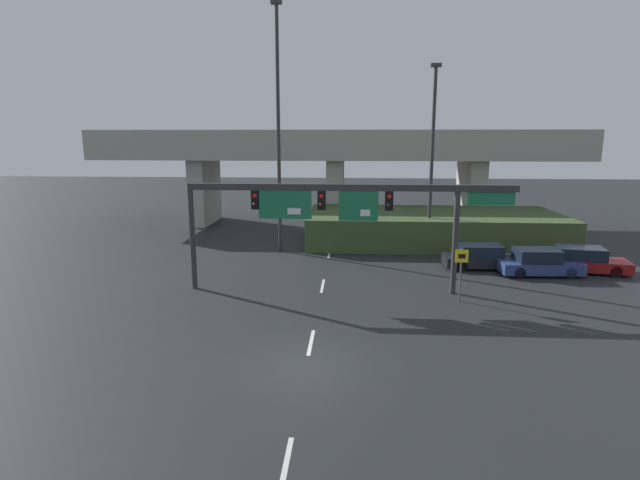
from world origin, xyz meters
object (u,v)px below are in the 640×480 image
at_px(parked_sedan_near_right, 482,257).
at_px(parked_sedan_mid_right, 539,263).
at_px(highway_light_pole_near, 432,154).
at_px(highway_light_pole_far, 278,126).
at_px(signal_gantry, 339,205).
at_px(speed_limit_sign, 461,267).
at_px(parked_sedan_far_right, 582,260).

xyz_separation_m(parked_sedan_near_right, parked_sedan_mid_right, (2.82, -1.28, 0.03)).
height_order(parked_sedan_near_right, parked_sedan_mid_right, parked_sedan_mid_right).
bearing_deg(highway_light_pole_near, highway_light_pole_far, -173.19).
xyz_separation_m(signal_gantry, speed_limit_sign, (5.78, -1.27, -2.76)).
relative_size(signal_gantry, highway_light_pole_far, 1.01).
bearing_deg(parked_sedan_near_right, parked_sedan_far_right, -5.90).
xyz_separation_m(speed_limit_sign, parked_sedan_far_right, (8.23, 5.93, -1.01)).
bearing_deg(speed_limit_sign, parked_sedan_mid_right, 43.18).
xyz_separation_m(speed_limit_sign, parked_sedan_near_right, (2.63, 6.39, -1.03)).
relative_size(highway_light_pole_near, parked_sedan_mid_right, 2.71).
bearing_deg(parked_sedan_mid_right, highway_light_pole_near, 127.85).
bearing_deg(parked_sedan_far_right, highway_light_pole_near, 155.93).
distance_m(highway_light_pole_near, parked_sedan_near_right, 8.07).
bearing_deg(highway_light_pole_near, parked_sedan_mid_right, -49.55).
bearing_deg(parked_sedan_near_right, parked_sedan_mid_right, -25.57).
distance_m(highway_light_pole_near, parked_sedan_mid_right, 10.05).
xyz_separation_m(highway_light_pole_near, highway_light_pole_far, (-10.20, -1.22, 1.84)).
xyz_separation_m(parked_sedan_near_right, parked_sedan_far_right, (5.60, -0.46, 0.02)).
height_order(signal_gantry, highway_light_pole_far, highway_light_pole_far).
bearing_deg(parked_sedan_mid_right, signal_gantry, -163.69).
relative_size(speed_limit_sign, parked_sedan_far_right, 0.51).
height_order(highway_light_pole_near, highway_light_pole_far, highway_light_pole_far).
height_order(signal_gantry, parked_sedan_near_right, signal_gantry).
xyz_separation_m(highway_light_pole_near, parked_sedan_far_right, (8.07, -5.38, -5.89)).
bearing_deg(speed_limit_sign, parked_sedan_near_right, 67.66).
bearing_deg(speed_limit_sign, signal_gantry, 167.65).
xyz_separation_m(highway_light_pole_near, parked_sedan_mid_right, (5.29, -6.20, -5.88)).
height_order(signal_gantry, highway_light_pole_near, highway_light_pole_near).
xyz_separation_m(speed_limit_sign, parked_sedan_mid_right, (5.45, 5.12, -0.99)).
xyz_separation_m(signal_gantry, parked_sedan_far_right, (14.02, 4.67, -3.77)).
bearing_deg(highway_light_pole_far, parked_sedan_near_right, -16.30).
bearing_deg(highway_light_pole_far, parked_sedan_mid_right, -17.83).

